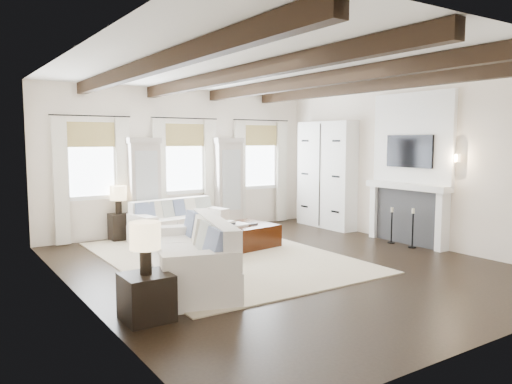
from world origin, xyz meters
TOP-DOWN VIEW (x-y plane):
  - ground at (0.00, 0.00)m, footprint 7.50×7.50m
  - room_shell at (0.75, 0.90)m, footprint 6.54×7.54m
  - area_rug at (-0.55, 1.03)m, footprint 3.66×5.05m
  - sofa_back at (-0.55, 2.85)m, footprint 2.06×1.15m
  - sofa_left at (-1.77, -0.27)m, footprint 1.60×2.44m
  - ottoman at (-0.06, 1.52)m, footprint 1.81×1.28m
  - tray at (-0.00, 1.51)m, footprint 0.55×0.45m
  - book_lower at (-0.16, 1.51)m, footprint 0.29×0.24m
  - book_upper at (-0.14, 1.50)m, footprint 0.24×0.20m
  - book_loose at (0.33, 1.45)m, footprint 0.26×0.21m
  - side_table_front at (-2.81, -1.18)m, footprint 0.54×0.54m
  - lamp_front at (-2.81, -1.18)m, footprint 0.35×0.35m
  - side_table_back at (-1.58, 3.51)m, footprint 0.37×0.37m
  - lamp_back at (-1.58, 3.51)m, footprint 0.34×0.34m
  - candlestick_near at (2.90, -0.32)m, footprint 0.16×0.16m
  - candlestick_far at (2.90, 0.20)m, footprint 0.15×0.15m

SIDE VIEW (x-z plane):
  - ground at x=0.00m, z-range 0.00..0.00m
  - area_rug at x=-0.55m, z-range 0.00..0.02m
  - ottoman at x=-0.06m, z-range 0.00..0.44m
  - side_table_front at x=-2.81m, z-range 0.00..0.54m
  - side_table_back at x=-1.58m, z-range 0.00..0.56m
  - candlestick_far at x=2.90m, z-range -0.06..0.66m
  - candlestick_near at x=2.90m, z-range -0.07..0.70m
  - sofa_back at x=-0.55m, z-range -0.08..0.76m
  - sofa_left at x=-1.77m, z-range -0.10..0.87m
  - book_loose at x=0.33m, z-range 0.44..0.47m
  - tray at x=0.00m, z-range 0.44..0.48m
  - book_lower at x=-0.16m, z-range 0.48..0.52m
  - book_upper at x=-0.14m, z-range 0.52..0.55m
  - lamp_back at x=-1.58m, z-range 0.66..1.24m
  - lamp_front at x=-2.81m, z-range 0.65..1.26m
  - room_shell at x=0.75m, z-range 0.28..3.50m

